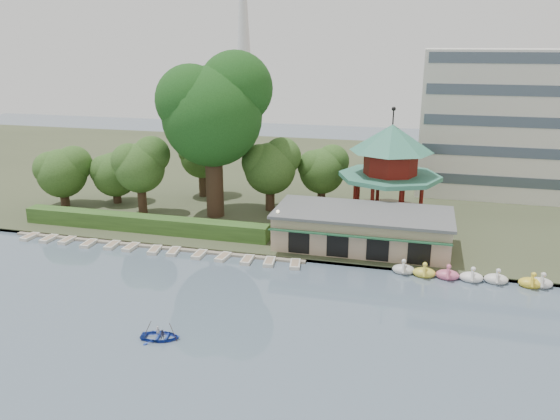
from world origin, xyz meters
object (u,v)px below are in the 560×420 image
(rowboat_with_passengers, at_px, (160,334))
(boathouse, at_px, (362,229))
(pavilion, at_px, (390,163))
(big_tree, at_px, (214,108))
(dock, at_px, (154,245))

(rowboat_with_passengers, bearing_deg, boathouse, 60.80)
(pavilion, distance_m, big_tree, 22.11)
(big_tree, bearing_deg, dock, -106.05)
(pavilion, xyz_separation_m, rowboat_with_passengers, (-14.48, -32.36, -7.05))
(boathouse, xyz_separation_m, rowboat_with_passengers, (-12.48, -22.34, -1.94))
(boathouse, bearing_deg, pavilion, 78.72)
(rowboat_with_passengers, bearing_deg, big_tree, 102.55)
(dock, height_order, rowboat_with_passengers, rowboat_with_passengers)
(boathouse, xyz_separation_m, big_tree, (-18.84, 6.22, 11.46))
(dock, xyz_separation_m, big_tree, (3.16, 10.99, 13.71))
(boathouse, height_order, pavilion, pavilion)
(dock, relative_size, boathouse, 1.83)
(dock, height_order, boathouse, boathouse)
(big_tree, relative_size, rowboat_with_passengers, 4.34)
(boathouse, distance_m, pavilion, 11.43)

